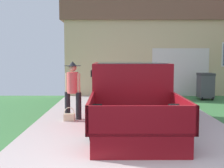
# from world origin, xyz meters

# --- Properties ---
(pickup_truck) EXTENTS (2.18, 5.41, 1.66)m
(pickup_truck) POSITION_xyz_m (0.06, 3.52, 0.76)
(pickup_truck) COLOR maroon
(pickup_truck) RESTS_ON ground
(person_with_hat) EXTENTS (0.50, 0.48, 1.68)m
(person_with_hat) POSITION_xyz_m (-1.59, 3.86, 0.94)
(person_with_hat) COLOR black
(person_with_hat) RESTS_ON ground
(handbag) EXTENTS (0.31, 0.17, 0.39)m
(handbag) POSITION_xyz_m (-1.66, 3.61, 0.12)
(handbag) COLOR beige
(handbag) RESTS_ON ground
(house_with_garage) EXTENTS (10.00, 6.16, 4.50)m
(house_with_garage) POSITION_xyz_m (2.18, 11.91, 2.28)
(house_with_garage) COLOR #CBB786
(house_with_garage) RESTS_ON ground
(wheeled_trash_bin) EXTENTS (0.60, 0.72, 1.12)m
(wheeled_trash_bin) POSITION_xyz_m (3.52, 7.77, 0.61)
(wheeled_trash_bin) COLOR #424247
(wheeled_trash_bin) RESTS_ON ground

